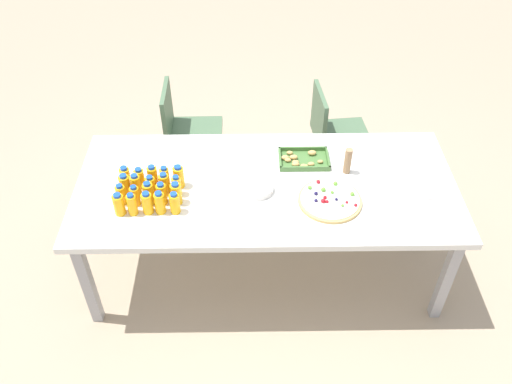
{
  "coord_description": "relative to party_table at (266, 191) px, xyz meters",
  "views": [
    {
      "loc": [
        -0.09,
        -2.35,
        2.8
      ],
      "look_at": [
        -0.06,
        -0.09,
        0.74
      ],
      "focal_mm": 37.42,
      "sensor_mm": 36.0,
      "label": 1
    }
  ],
  "objects": [
    {
      "name": "ground_plane",
      "position": [
        0.0,
        0.0,
        -0.67
      ],
      "size": [
        12.0,
        12.0,
        0.0
      ],
      "primitive_type": "plane",
      "color": "tan"
    },
    {
      "name": "party_table",
      "position": [
        0.0,
        0.0,
        0.0
      ],
      "size": [
        2.24,
        0.99,
        0.72
      ],
      "color": "white",
      "rests_on": "ground_plane"
    },
    {
      "name": "chair_far_right",
      "position": [
        0.52,
        0.83,
        -0.17
      ],
      "size": [
        0.44,
        0.44,
        0.83
      ],
      "rotation": [
        0.0,
        0.0,
        -1.47
      ],
      "color": "#4C6B4C",
      "rests_on": "ground_plane"
    },
    {
      "name": "chair_far_left",
      "position": [
        -0.57,
        0.88,
        -0.17
      ],
      "size": [
        0.41,
        0.41,
        0.83
      ],
      "rotation": [
        0.0,
        0.0,
        -1.56
      ],
      "color": "#4C6B4C",
      "rests_on": "ground_plane"
    },
    {
      "name": "juice_bottle_0",
      "position": [
        -0.81,
        -0.23,
        0.12
      ],
      "size": [
        0.06,
        0.06,
        0.14
      ],
      "color": "#F9AC14",
      "rests_on": "party_table"
    },
    {
      "name": "juice_bottle_1",
      "position": [
        -0.74,
        -0.23,
        0.12
      ],
      "size": [
        0.05,
        0.05,
        0.14
      ],
      "color": "#FAAC14",
      "rests_on": "party_table"
    },
    {
      "name": "juice_bottle_2",
      "position": [
        -0.66,
        -0.23,
        0.12
      ],
      "size": [
        0.06,
        0.06,
        0.14
      ],
      "color": "#FAAF14",
      "rests_on": "party_table"
    },
    {
      "name": "juice_bottle_3",
      "position": [
        -0.59,
        -0.22,
        0.12
      ],
      "size": [
        0.06,
        0.06,
        0.14
      ],
      "color": "#F8AE14",
      "rests_on": "party_table"
    },
    {
      "name": "juice_bottle_4",
      "position": [
        -0.51,
        -0.23,
        0.12
      ],
      "size": [
        0.06,
        0.06,
        0.14
      ],
      "color": "#F9AE14",
      "rests_on": "party_table"
    },
    {
      "name": "juice_bottle_5",
      "position": [
        -0.82,
        -0.15,
        0.12
      ],
      "size": [
        0.05,
        0.05,
        0.13
      ],
      "color": "#FAB014",
      "rests_on": "party_table"
    },
    {
      "name": "juice_bottle_6",
      "position": [
        -0.74,
        -0.16,
        0.12
      ],
      "size": [
        0.05,
        0.05,
        0.13
      ],
      "color": "#F9AA14",
      "rests_on": "party_table"
    },
    {
      "name": "juice_bottle_7",
      "position": [
        -0.66,
        -0.15,
        0.13
      ],
      "size": [
        0.06,
        0.06,
        0.15
      ],
      "color": "#FAAE14",
      "rests_on": "party_table"
    },
    {
      "name": "juice_bottle_8",
      "position": [
        -0.59,
        -0.15,
        0.12
      ],
      "size": [
        0.06,
        0.06,
        0.14
      ],
      "color": "#F9AF14",
      "rests_on": "party_table"
    },
    {
      "name": "juice_bottle_9",
      "position": [
        -0.51,
        -0.15,
        0.12
      ],
      "size": [
        0.06,
        0.06,
        0.14
      ],
      "color": "#FAAF14",
      "rests_on": "party_table"
    },
    {
      "name": "juice_bottle_10",
      "position": [
        -0.81,
        -0.07,
        0.12
      ],
      "size": [
        0.06,
        0.06,
        0.14
      ],
      "color": "#F9AC14",
      "rests_on": "party_table"
    },
    {
      "name": "juice_bottle_11",
      "position": [
        -0.74,
        -0.08,
        0.13
      ],
      "size": [
        0.06,
        0.06,
        0.15
      ],
      "color": "#FAAE14",
      "rests_on": "party_table"
    },
    {
      "name": "juice_bottle_12",
      "position": [
        -0.66,
        -0.08,
        0.12
      ],
      "size": [
        0.05,
        0.05,
        0.13
      ],
      "color": "#FAAF14",
      "rests_on": "party_table"
    },
    {
      "name": "juice_bottle_13",
      "position": [
        -0.58,
        -0.08,
        0.13
      ],
      "size": [
        0.06,
        0.06,
        0.15
      ],
      "color": "#F9AC14",
      "rests_on": "party_table"
    },
    {
      "name": "juice_bottle_14",
      "position": [
        -0.51,
        -0.08,
        0.12
      ],
      "size": [
        0.05,
        0.05,
        0.14
      ],
      "color": "#F9AC14",
      "rests_on": "party_table"
    },
    {
      "name": "juice_bottle_15",
      "position": [
        -0.81,
        -0.01,
        0.12
      ],
      "size": [
        0.06,
        0.06,
        0.14
      ],
      "color": "#FAAE14",
      "rests_on": "party_table"
    },
    {
      "name": "juice_bottle_16",
      "position": [
        -0.73,
        -0.01,
        0.12
      ],
      "size": [
        0.06,
        0.06,
        0.13
      ],
      "color": "#F8AC14",
      "rests_on": "party_table"
    },
    {
      "name": "juice_bottle_17",
      "position": [
        -0.66,
        -0.01,
        0.13
      ],
      "size": [
        0.06,
        0.06,
        0.15
      ],
      "color": "#FBAC14",
      "rests_on": "party_table"
    },
    {
      "name": "juice_bottle_18",
      "position": [
        -0.59,
        -0.01,
        0.12
      ],
      "size": [
        0.05,
        0.05,
        0.14
      ],
      "color": "#FAAC14",
      "rests_on": "party_table"
    },
    {
      "name": "juice_bottle_19",
      "position": [
        -0.51,
        -0.01,
        0.13
      ],
      "size": [
        0.06,
        0.06,
        0.15
      ],
      "color": "#F9AD14",
      "rests_on": "party_table"
    },
    {
      "name": "fruit_pizza",
      "position": [
        0.36,
        -0.16,
        0.07
      ],
      "size": [
        0.36,
        0.36,
        0.05
      ],
      "color": "tan",
      "rests_on": "party_table"
    },
    {
      "name": "snack_tray",
      "position": [
        0.23,
        0.21,
        0.07
      ],
      "size": [
        0.31,
        0.2,
        0.04
      ],
      "color": "#477238",
      "rests_on": "party_table"
    },
    {
      "name": "plate_stack",
      "position": [
        -0.05,
        -0.06,
        0.08
      ],
      "size": [
        0.17,
        0.17,
        0.04
      ],
      "color": "silver",
      "rests_on": "party_table"
    },
    {
      "name": "napkin_stack",
      "position": [
        0.88,
        -0.08,
        0.06
      ],
      "size": [
        0.15,
        0.15,
        0.01
      ],
      "primitive_type": "cube",
      "color": "white",
      "rests_on": "party_table"
    },
    {
      "name": "cardboard_tube",
      "position": [
        0.49,
        0.1,
        0.14
      ],
      "size": [
        0.04,
        0.04,
        0.17
      ],
      "primitive_type": "cylinder",
      "color": "#9E7A56",
      "rests_on": "party_table"
    }
  ]
}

